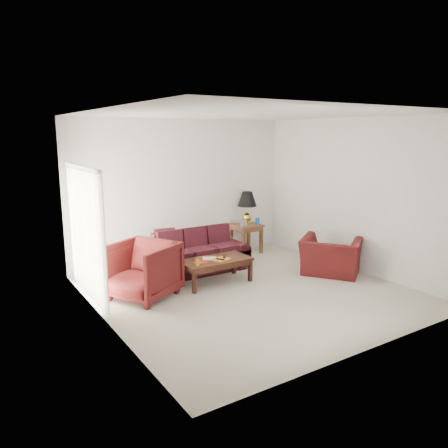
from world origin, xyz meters
The scene contains 19 objects.
floor centered at (0.00, 0.00, 0.00)m, with size 5.00×5.00×0.00m, color #B9B29E.
blinds centered at (-2.42, 1.30, 1.08)m, with size 0.10×2.00×2.16m, color silver.
sofa centered at (-0.19, 1.46, 0.40)m, with size 1.97×0.85×0.81m, color black, non-canonical shape.
throw_pillow centered at (-0.72, 1.90, 0.66)m, with size 0.40×0.12×0.40m, color black.
end_table centered at (1.43, 2.15, 0.33)m, with size 0.60×0.60×0.66m, color brown, non-canonical shape.
table_lamp centered at (1.50, 2.21, 1.03)m, with size 0.44×0.44×0.74m, color gold, non-canonical shape.
clock centered at (1.26, 2.01, 0.73)m, with size 0.14×0.05×0.14m, color silver.
blue_canister centered at (1.65, 2.02, 0.73)m, with size 0.09×0.09×0.15m, color #1A4FA9.
picture_frame centered at (1.25, 2.35, 0.74)m, with size 0.13×0.02×0.16m, color silver.
floor_lamp centered at (-2.32, 2.20, 0.80)m, with size 0.26×0.26×1.59m, color white, non-canonical shape.
armchair_left centered at (-1.68, 0.74, 0.47)m, with size 1.00×1.03×0.94m, color #461010.
armchair_right centered at (1.90, -0.03, 0.36)m, with size 1.10×0.96×0.72m, color #400E0F.
coffee_table centered at (-0.27, 0.72, 0.23)m, with size 1.29×0.64×0.45m, color black, non-canonical shape.
magazine_red centered at (-0.62, 0.65, 0.46)m, with size 0.25×0.19×0.01m, color #AE2411.
magazine_white centered at (-0.35, 0.80, 0.46)m, with size 0.25×0.19×0.01m, color beige.
magazine_orange centered at (-0.21, 0.63, 0.46)m, with size 0.31×0.23×0.02m, color orange.
remote_a centered at (-0.25, 0.59, 0.48)m, with size 0.05×0.17×0.02m, color black.
remote_b centered at (-0.09, 0.70, 0.48)m, with size 0.05×0.16×0.02m, color black.
yellow_glass centered at (-0.73, 0.56, 0.51)m, with size 0.06×0.06×0.11m, color gold.
Camera 1 is at (-4.25, -5.81, 2.68)m, focal length 35.00 mm.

